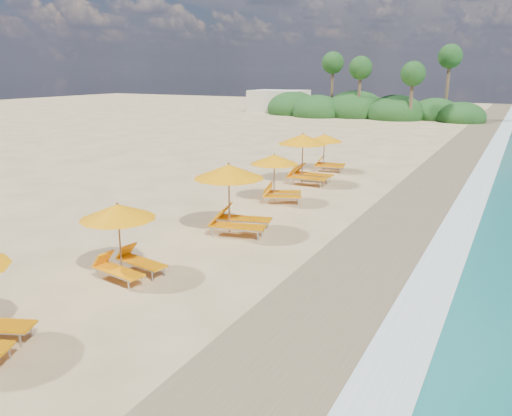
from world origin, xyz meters
name	(u,v)px	position (x,y,z in m)	size (l,w,h in m)	color
ground	(256,244)	(0.00, 0.00, 0.00)	(160.00, 160.00, 0.00)	#D8B87F
wet_sand	(381,266)	(4.00, 0.00, 0.01)	(4.00, 160.00, 0.01)	#8B7753
surf_foam	(484,283)	(6.70, 0.00, 0.03)	(4.00, 160.00, 0.01)	white
station_2	(123,236)	(-1.90, -3.91, 1.14)	(2.40, 2.28, 2.04)	olive
station_3	(234,194)	(-1.23, 0.76, 1.35)	(2.97, 2.86, 2.41)	olive
station_4	(278,175)	(-1.75, 5.26, 1.15)	(2.69, 2.68, 2.05)	olive
station_5	(306,155)	(-2.06, 9.09, 1.38)	(2.69, 2.48, 2.47)	olive
station_6	(327,150)	(-2.30, 12.66, 1.15)	(2.46, 2.35, 2.05)	olive
treeline	(363,109)	(-9.94, 45.51, 1.00)	(25.80, 8.80, 9.74)	#163D14
beach_building	(279,101)	(-22.00, 48.00, 1.40)	(7.00, 5.00, 2.80)	beige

